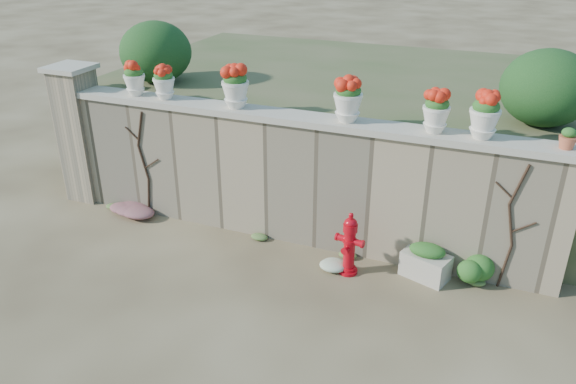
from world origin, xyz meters
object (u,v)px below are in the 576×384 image
at_px(fire_hydrant, 349,244).
at_px(urn_pot_0, 134,79).
at_px(planter_box, 426,262).
at_px(terracotta_pot, 568,139).

bearing_deg(fire_hydrant, urn_pot_0, 179.82).
height_order(fire_hydrant, planter_box, fire_hydrant).
distance_m(planter_box, urn_pot_0, 5.46).
relative_size(planter_box, urn_pot_0, 1.37).
xyz_separation_m(planter_box, urn_pot_0, (-5.02, 0.37, 2.12)).
bearing_deg(fire_hydrant, planter_box, 25.37).
distance_m(planter_box, terracotta_pot, 2.50).
bearing_deg(planter_box, urn_pot_0, -165.53).
distance_m(fire_hydrant, planter_box, 1.14).
height_order(planter_box, terracotta_pot, terracotta_pot).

